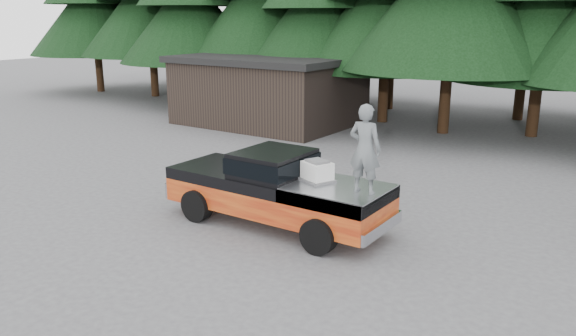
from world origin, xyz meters
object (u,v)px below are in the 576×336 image
Objects in this scene: pickup_truck at (276,200)px; air_compressor at (317,172)px; man_on_bed at (365,149)px; utility_building at (269,89)px.

air_compressor is at bearing 4.19° from pickup_truck.
pickup_truck is at bearing -153.11° from air_compressor.
utility_building is (-11.00, 11.37, -0.67)m from man_on_bed.
air_compressor is at bearing -11.16° from man_on_bed.
pickup_truck is at bearing -5.79° from man_on_bed.
utility_building is at bearing 153.52° from air_compressor.
utility_building reaches higher than pickup_truck.
utility_building reaches higher than air_compressor.
man_on_bed is at bearing -2.07° from pickup_truck.
pickup_truck is 14.17m from utility_building.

